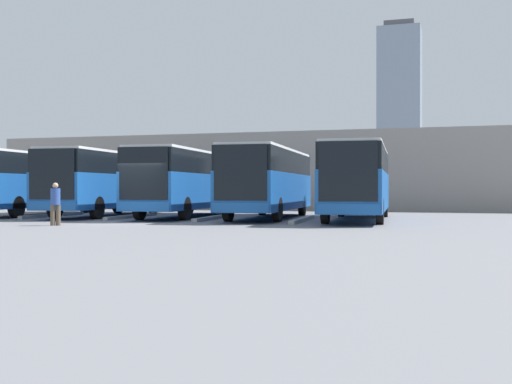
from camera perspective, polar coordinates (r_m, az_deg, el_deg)
name	(u,v)px	position (r m, az deg, el deg)	size (l,w,h in m)	color
ground_plane	(130,223)	(27.24, -11.15, -2.70)	(600.00, 600.00, 0.00)	slate
bus_0	(358,179)	(29.38, 9.07, 1.11)	(3.31, 11.35, 3.31)	#19519E
curb_divider_0	(303,219)	(28.18, 4.17, -2.45)	(0.24, 5.86, 0.15)	#9E9E99
bus_1	(269,180)	(30.85, 1.15, 1.08)	(3.31, 11.35, 3.31)	#19519E
curb_divider_1	(214,218)	(30.01, -3.76, -2.28)	(0.24, 5.86, 0.15)	#9E9E99
bus_2	(187,180)	(32.54, -6.17, 1.03)	(3.31, 11.35, 3.31)	#19519E
curb_divider_2	(132,216)	(32.04, -10.95, -2.12)	(0.24, 5.86, 0.15)	#9E9E99
bus_3	(108,181)	(34.38, -12.99, 0.99)	(3.31, 11.35, 3.31)	#19519E
curb_divider_3	(54,215)	(34.19, -17.56, -1.98)	(0.24, 5.86, 0.15)	#9E9E99
bus_4	(36,181)	(36.70, -18.98, 0.93)	(3.31, 11.35, 3.31)	#19519E
pedestrian	(55,203)	(25.90, -17.40, -0.90)	(0.52, 0.52, 1.65)	brown
station_building	(273,172)	(47.76, 1.54, 1.78)	(39.90, 12.21, 5.25)	gray
office_tower	(400,109)	(251.29, 12.66, 7.18)	(15.78, 15.78, 64.41)	#7F8EA3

